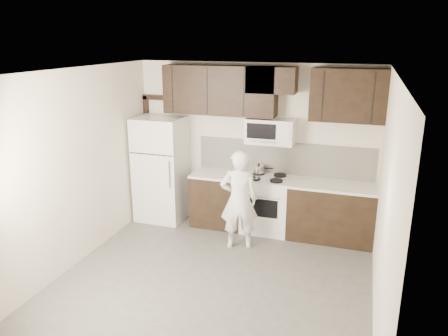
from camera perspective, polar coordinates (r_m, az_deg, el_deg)
The scene contains 14 objects.
floor at distance 5.81m, azimuth -1.97°, elevation -15.29°, with size 4.50×4.50×0.00m, color #4E4C49.
back_wall at distance 7.29m, azimuth 3.99°, elevation 2.96°, with size 4.00×4.00×0.00m, color beige.
ceiling at distance 4.94m, azimuth -2.29°, elevation 12.30°, with size 4.50×4.50×0.00m, color white.
counter_run at distance 7.15m, azimuth 7.93°, elevation -4.96°, with size 2.95×0.64×0.91m.
stove at distance 7.20m, azimuth 5.55°, elevation -4.67°, with size 0.76×0.66×0.94m.
backsplash at distance 7.22m, azimuth 7.78°, elevation 1.32°, with size 2.90×0.02×0.54m, color beige.
upper_cabinets at distance 6.91m, azimuth 5.48°, elevation 10.03°, with size 3.48×0.35×0.78m.
microwave at distance 6.97m, azimuth 6.04°, elevation 4.81°, with size 0.76×0.42×0.40m.
refrigerator at distance 7.60m, azimuth -8.16°, elevation -0.10°, with size 0.80×0.76×1.80m.
door_trim at distance 7.95m, azimuth -9.65°, elevation 3.18°, with size 0.50×0.08×2.12m.
saucepan at distance 7.21m, azimuth 4.55°, elevation -0.21°, with size 0.33×0.20×0.19m.
baking_tray at distance 7.04m, azimuth 1.99°, elevation -1.14°, with size 0.37×0.28×0.02m, color black.
pizza at distance 7.04m, azimuth 1.99°, elevation -0.99°, with size 0.25×0.25×0.02m, color #C8B086.
person at distance 6.49m, azimuth 1.96°, elevation -4.19°, with size 0.56×0.37×1.53m, color silver.
Camera 1 is at (1.71, -4.62, 3.08)m, focal length 35.00 mm.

